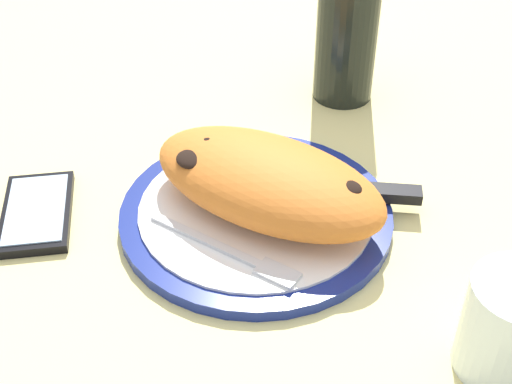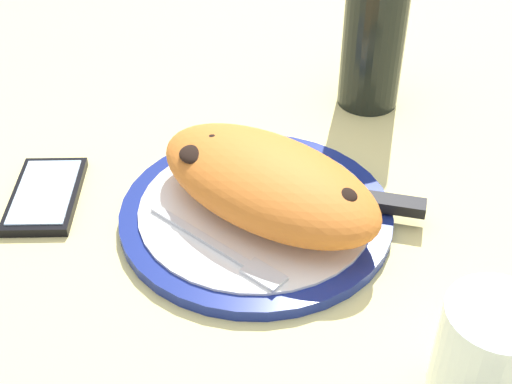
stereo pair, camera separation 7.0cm
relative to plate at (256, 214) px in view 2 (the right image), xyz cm
name	(u,v)px [view 2 (the right image)]	position (x,y,z in cm)	size (l,w,h in cm)	color
ground_plane	(256,230)	(0.00, 0.00, -2.25)	(150.00, 150.00, 3.00)	#E5D684
plate	(256,214)	(0.00, 0.00, 0.00)	(27.80, 27.80, 1.56)	navy
calzone	(267,181)	(0.95, 0.58, 4.11)	(26.79, 16.82, 6.56)	orange
fork	(226,252)	(0.90, -7.26, 1.01)	(16.53, 4.69, 0.40)	silver
knife	(352,199)	(8.17, 5.52, 1.30)	(21.14, 7.73, 1.20)	silver
smartphone	(46,195)	(-21.03, -8.18, -0.19)	(12.20, 14.05, 1.16)	black
water_glass	(487,356)	(25.56, -9.29, 3.24)	(7.97, 7.97, 8.97)	silver
wine_bottle	(376,19)	(0.84, 27.34, 10.55)	(7.61, 7.61, 27.67)	black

